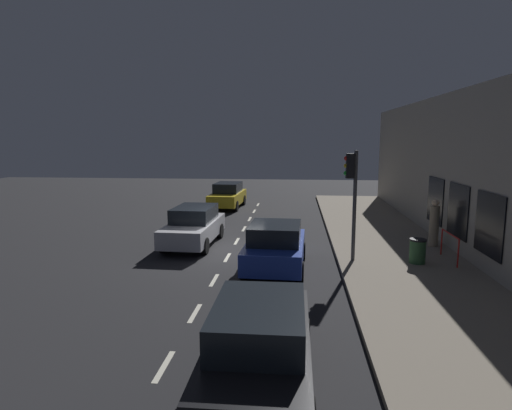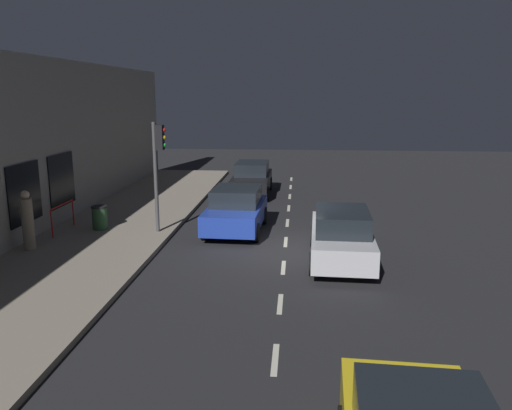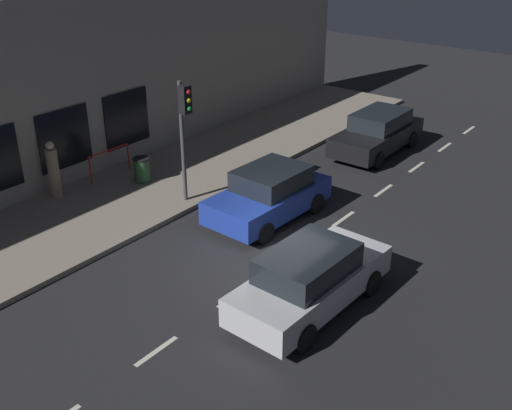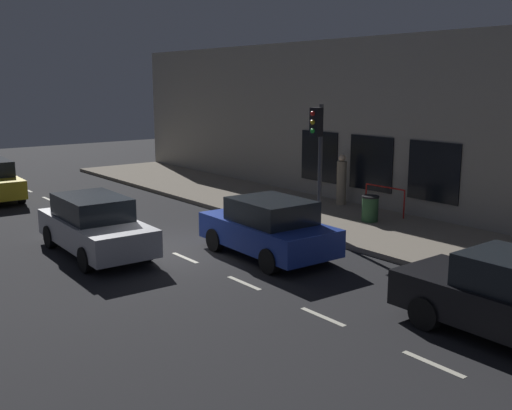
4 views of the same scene
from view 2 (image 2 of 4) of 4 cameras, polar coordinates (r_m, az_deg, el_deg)
The scene contains 11 objects.
ground_plane at distance 16.29m, azimuth 3.26°, elevation -5.15°, with size 60.00×60.00×0.00m, color #232326.
sidewalk at distance 17.55m, azimuth -17.65°, elevation -4.18°, with size 4.50×32.00×0.15m.
building_facade at distance 18.12m, azimuth -25.78°, elevation 5.40°, with size 0.65×32.00×6.18m.
lane_centre_line at distance 17.24m, azimuth 3.35°, elevation -4.14°, with size 0.12×27.20×0.01m.
traffic_light at distance 17.74m, azimuth -10.91°, elevation 5.46°, with size 0.47×0.32×3.82m.
parked_car_1 at distance 25.24m, azimuth -0.47°, elevation 3.00°, with size 1.86×4.51×1.58m.
parked_car_2 at distance 15.29m, azimuth 9.55°, elevation -3.39°, with size 1.96×4.50×1.58m.
parked_car_3 at distance 18.39m, azimuth -2.24°, elevation -0.55°, with size 2.09×4.07×1.58m.
pedestrian_0 at distance 17.25m, azimuth -24.21°, elevation -1.73°, with size 0.51×0.51×1.86m.
trash_bin at distance 19.01m, azimuth -17.10°, elevation -1.34°, with size 0.56×0.56×0.84m.
red_railing at distance 19.07m, azimuth -20.87°, elevation -0.72°, with size 0.05×1.71×0.97m.
Camera 2 is at (-0.36, 15.53, 4.89)m, focal length 35.70 mm.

